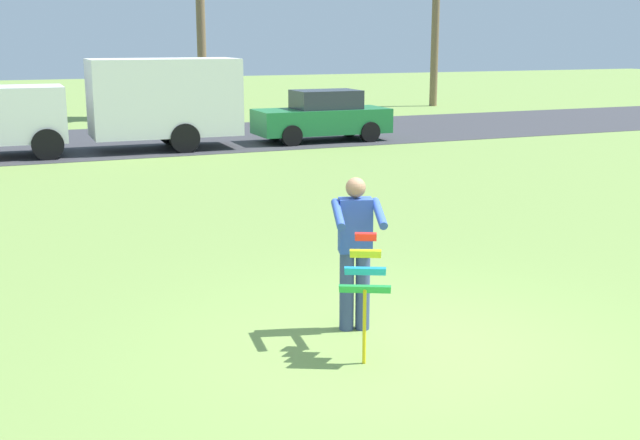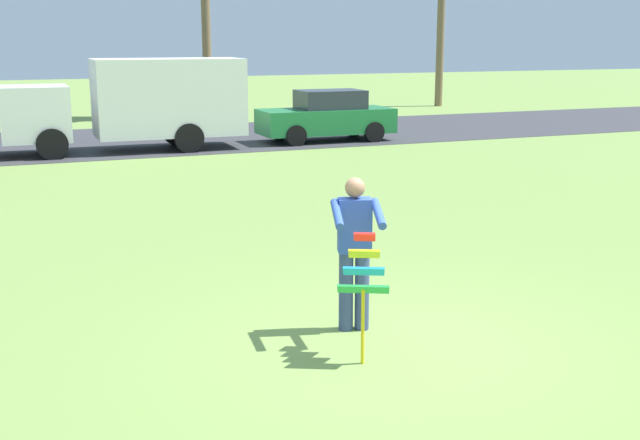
{
  "view_description": "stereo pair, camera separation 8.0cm",
  "coord_description": "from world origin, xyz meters",
  "px_view_note": "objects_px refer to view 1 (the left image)",
  "views": [
    {
      "loc": [
        -3.9,
        -7.14,
        3.2
      ],
      "look_at": [
        -0.23,
        1.61,
        1.05
      ],
      "focal_mm": 45.19,
      "sensor_mm": 36.0,
      "label": 1
    },
    {
      "loc": [
        -3.83,
        -7.17,
        3.2
      ],
      "look_at": [
        -0.23,
        1.61,
        1.05
      ],
      "focal_mm": 45.19,
      "sensor_mm": 36.0,
      "label": 2
    }
  ],
  "objects_px": {
    "parked_car_green": "(323,117)",
    "person_kite_flyer": "(355,248)",
    "kite_held": "(365,277)",
    "parked_truck_white_box": "(136,102)"
  },
  "relations": [
    {
      "from": "person_kite_flyer",
      "to": "parked_truck_white_box",
      "type": "bearing_deg",
      "value": 88.41
    },
    {
      "from": "person_kite_flyer",
      "to": "parked_car_green",
      "type": "bearing_deg",
      "value": 68.29
    },
    {
      "from": "parked_car_green",
      "to": "person_kite_flyer",
      "type": "bearing_deg",
      "value": -111.71
    },
    {
      "from": "kite_held",
      "to": "parked_truck_white_box",
      "type": "distance_m",
      "value": 16.48
    },
    {
      "from": "parked_truck_white_box",
      "to": "parked_car_green",
      "type": "height_order",
      "value": "parked_truck_white_box"
    },
    {
      "from": "kite_held",
      "to": "parked_car_green",
      "type": "xyz_separation_m",
      "value": [
        6.5,
        16.46,
        -0.09
      ]
    },
    {
      "from": "kite_held",
      "to": "parked_truck_white_box",
      "type": "bearing_deg",
      "value": 87.61
    },
    {
      "from": "person_kite_flyer",
      "to": "parked_truck_white_box",
      "type": "height_order",
      "value": "parked_truck_white_box"
    },
    {
      "from": "person_kite_flyer",
      "to": "parked_car_green",
      "type": "xyz_separation_m",
      "value": [
        6.25,
        15.7,
        -0.18
      ]
    },
    {
      "from": "kite_held",
      "to": "parked_truck_white_box",
      "type": "relative_size",
      "value": 0.19
    }
  ]
}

